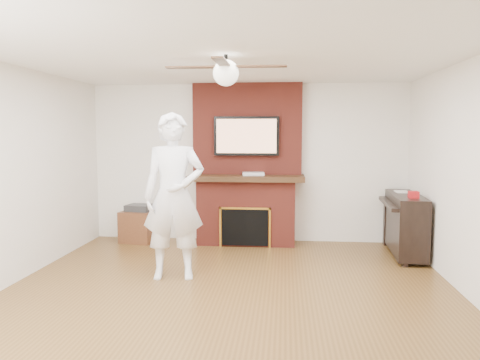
# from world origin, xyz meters

# --- Properties ---
(room_shell) EXTENTS (5.36, 5.86, 2.86)m
(room_shell) POSITION_xyz_m (0.00, 0.00, 1.25)
(room_shell) COLOR brown
(room_shell) RESTS_ON ground
(fireplace) EXTENTS (1.78, 0.64, 2.50)m
(fireplace) POSITION_xyz_m (0.00, 2.55, 1.00)
(fireplace) COLOR maroon
(fireplace) RESTS_ON ground
(tv) EXTENTS (1.00, 0.08, 0.60)m
(tv) POSITION_xyz_m (0.00, 2.50, 1.68)
(tv) COLOR black
(tv) RESTS_ON fireplace
(ceiling_fan) EXTENTS (1.21, 1.21, 0.31)m
(ceiling_fan) POSITION_xyz_m (-0.00, 0.00, 2.33)
(ceiling_fan) COLOR black
(ceiling_fan) RESTS_ON room_shell
(person) EXTENTS (0.79, 0.59, 1.97)m
(person) POSITION_xyz_m (-0.71, 0.67, 0.98)
(person) COLOR white
(person) RESTS_ON ground
(side_table) EXTENTS (0.60, 0.60, 0.59)m
(side_table) POSITION_xyz_m (-1.71, 2.48, 0.27)
(side_table) COLOR #522B17
(side_table) RESTS_ON ground
(piano) EXTENTS (0.57, 1.35, 0.96)m
(piano) POSITION_xyz_m (2.29, 2.00, 0.46)
(piano) COLOR black
(piano) RESTS_ON ground
(cable_box) EXTENTS (0.35, 0.23, 0.05)m
(cable_box) POSITION_xyz_m (0.11, 2.45, 1.10)
(cable_box) COLOR silver
(cable_box) RESTS_ON fireplace
(candle_orange) EXTENTS (0.08, 0.08, 0.11)m
(candle_orange) POSITION_xyz_m (-0.10, 2.36, 0.05)
(candle_orange) COLOR #C35317
(candle_orange) RESTS_ON ground
(candle_green) EXTENTS (0.07, 0.07, 0.10)m
(candle_green) POSITION_xyz_m (0.03, 2.31, 0.05)
(candle_green) COLOR #3C7E32
(candle_green) RESTS_ON ground
(candle_cream) EXTENTS (0.08, 0.08, 0.11)m
(candle_cream) POSITION_xyz_m (0.18, 2.37, 0.05)
(candle_cream) COLOR beige
(candle_cream) RESTS_ON ground
(candle_blue) EXTENTS (0.06, 0.06, 0.09)m
(candle_blue) POSITION_xyz_m (0.10, 2.36, 0.04)
(candle_blue) COLOR #344D9C
(candle_blue) RESTS_ON ground
(candle_orange_extra) EXTENTS (0.08, 0.08, 0.11)m
(candle_orange_extra) POSITION_xyz_m (-0.07, 2.36, 0.05)
(candle_orange_extra) COLOR #CF4D18
(candle_orange_extra) RESTS_ON ground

